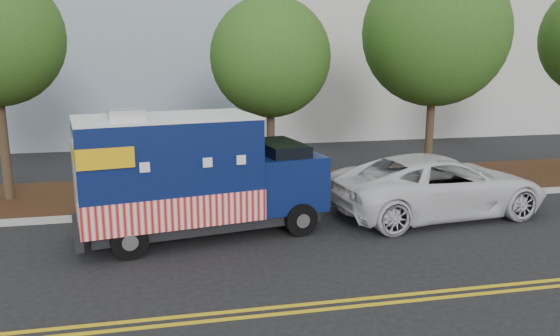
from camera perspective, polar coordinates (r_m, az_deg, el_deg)
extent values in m
plane|color=black|center=(13.81, -3.76, -6.21)|extent=(120.00, 120.00, 0.00)
cube|color=#9E9E99|center=(15.11, -4.53, -4.29)|extent=(120.00, 0.18, 0.15)
cube|color=#33180E|center=(17.12, -5.46, -2.33)|extent=(120.00, 4.00, 0.15)
cube|color=gold|center=(9.75, 0.15, -14.30)|extent=(120.00, 0.10, 0.01)
cube|color=gold|center=(9.53, 0.47, -14.95)|extent=(120.00, 0.10, 0.01)
cylinder|color=#38281C|center=(17.35, -26.92, 2.68)|extent=(0.26, 0.26, 3.77)
cylinder|color=#38281C|center=(17.14, -0.98, 3.01)|extent=(0.26, 0.26, 3.24)
sphere|color=#244914|center=(16.93, -1.02, 11.53)|extent=(3.68, 3.68, 3.68)
cylinder|color=#38281C|center=(18.67, 15.37, 4.10)|extent=(0.26, 0.26, 3.73)
sphere|color=#244914|center=(18.51, 15.91, 13.41)|extent=(4.65, 4.65, 4.65)
cube|color=#473828|center=(14.91, -11.16, -0.25)|extent=(0.06, 0.06, 2.40)
cube|color=black|center=(13.33, -7.83, -5.18)|extent=(5.55, 2.71, 0.27)
cube|color=#0A1749|center=(12.82, -11.70, 0.04)|extent=(4.31, 2.85, 2.28)
cube|color=red|center=(13.01, -11.55, -3.44)|extent=(4.36, 2.92, 0.71)
cube|color=white|center=(12.64, -11.93, 5.18)|extent=(4.31, 2.85, 0.06)
cube|color=#B7B7BA|center=(12.50, -15.82, 5.48)|extent=(0.88, 0.88, 0.21)
cube|color=#0A1749|center=(13.72, 0.16, -1.15)|extent=(2.04, 2.31, 1.33)
cube|color=black|center=(13.57, -0.02, 1.45)|extent=(1.26, 1.99, 0.62)
cube|color=black|center=(14.17, 3.44, -2.60)|extent=(0.41, 1.88, 0.28)
cube|color=black|center=(12.96, -20.41, -6.23)|extent=(0.55, 2.13, 0.27)
cube|color=#B7B7BA|center=(12.62, -20.72, -0.48)|extent=(0.34, 1.69, 1.80)
cube|color=#B7B7BA|center=(13.96, -11.42, 1.23)|extent=(1.69, 0.34, 1.04)
cube|color=#F4B40C|center=(11.45, -17.78, 0.93)|extent=(1.13, 0.22, 0.43)
cube|color=#F4B40C|center=(13.67, -18.56, 2.63)|extent=(1.13, 0.22, 0.43)
cylinder|color=black|center=(13.11, 2.16, -5.37)|extent=(0.83, 0.40, 0.80)
cylinder|color=black|center=(14.82, -0.92, -3.28)|extent=(0.83, 0.40, 0.80)
cylinder|color=black|center=(12.11, -15.47, -7.33)|extent=(0.83, 0.40, 0.80)
cylinder|color=black|center=(13.94, -16.44, -4.80)|extent=(0.83, 0.40, 0.80)
imported|color=silver|center=(15.25, 16.22, -1.73)|extent=(6.12, 3.33, 1.63)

